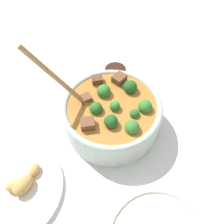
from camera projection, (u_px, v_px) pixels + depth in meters
ground_plane at (112, 125)px, 0.64m from camera, size 4.00×4.00×0.00m
stew_bowl at (112, 113)px, 0.59m from camera, size 0.27×0.28×0.27m
condiment_bowl at (115, 72)px, 0.74m from camera, size 0.07×0.07×0.04m
food_plate at (14, 188)px, 0.52m from camera, size 0.24×0.24×0.05m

